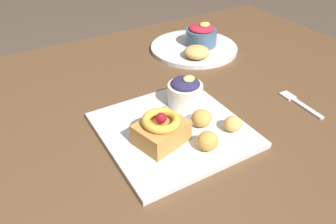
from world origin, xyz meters
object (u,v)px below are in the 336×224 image
object	(u,v)px
front_plate	(173,130)
back_ramekin	(201,35)
fork	(298,103)
fritter_front	(208,141)
fritter_back	(233,124)
back_plate	(194,48)
fritter_middle	(201,118)
berry_ramekin	(185,92)
cake_slice	(161,130)
back_pastry	(197,52)

from	to	relation	value
front_plate	back_ramekin	distance (m)	0.44
back_ramekin	front_plate	bearing A→B (deg)	-132.85
fork	front_plate	bearing A→B (deg)	82.24
fritter_front	fritter_back	xyz separation A→B (m)	(0.08, 0.02, -0.00)
fritter_front	fork	distance (m)	0.30
fork	fritter_back	bearing A→B (deg)	95.72
back_plate	fritter_middle	bearing A→B (deg)	-122.02
fritter_middle	fritter_back	xyz separation A→B (m)	(0.05, -0.05, -0.00)
berry_ramekin	fritter_front	size ratio (longest dim) A/B	1.92
berry_ramekin	fritter_front	distance (m)	0.16
berry_ramekin	back_ramekin	bearing A→B (deg)	48.65
fritter_back	fork	bearing A→B (deg)	2.93
cake_slice	back_plate	bearing A→B (deg)	47.90
back_plate	back_pastry	size ratio (longest dim) A/B	3.68
front_plate	fritter_front	bearing A→B (deg)	-75.58
cake_slice	fork	bearing A→B (deg)	-5.18
front_plate	berry_ramekin	distance (m)	0.10
berry_ramekin	fritter_back	bearing A→B (deg)	-76.94
berry_ramekin	fork	distance (m)	0.28
front_plate	back_pastry	bearing A→B (deg)	47.10
fritter_front	fritter_back	distance (m)	0.08
fritter_front	back_plate	size ratio (longest dim) A/B	0.15
fritter_back	cake_slice	bearing A→B (deg)	163.30
back_ramekin	fork	size ratio (longest dim) A/B	0.77
front_plate	berry_ramekin	bearing A→B (deg)	41.80
front_plate	berry_ramekin	size ratio (longest dim) A/B	3.57
front_plate	back_plate	bearing A→B (deg)	49.78
fritter_back	front_plate	bearing A→B (deg)	145.71
fritter_back	back_plate	distance (m)	0.43
fritter_back	back_plate	size ratio (longest dim) A/B	0.14
fritter_back	back_pastry	size ratio (longest dim) A/B	0.52
berry_ramekin	back_plate	size ratio (longest dim) A/B	0.30
back_plate	fritter_back	bearing A→B (deg)	-113.40
fritter_back	back_pastry	distance (m)	0.35
fritter_back	back_ramekin	xyz separation A→B (m)	(0.19, 0.39, 0.02)
front_plate	fritter_back	world-z (taller)	fritter_back
cake_slice	back_pastry	bearing A→B (deg)	45.16
fritter_front	back_ramekin	xyz separation A→B (m)	(0.27, 0.41, 0.01)
fritter_back	back_pastry	world-z (taller)	back_pastry
fritter_middle	back_plate	xyz separation A→B (m)	(0.22, 0.34, -0.02)
back_plate	fritter_front	bearing A→B (deg)	-121.06
back_pastry	cake_slice	bearing A→B (deg)	-134.84
fork	fritter_front	bearing A→B (deg)	99.03
front_plate	fork	distance (m)	0.32
fritter_back	back_ramekin	size ratio (longest dim) A/B	0.40
front_plate	cake_slice	world-z (taller)	cake_slice
cake_slice	back_plate	size ratio (longest dim) A/B	0.42
berry_ramekin	fritter_middle	bearing A→B (deg)	-99.95
front_plate	fork	size ratio (longest dim) A/B	2.28
fritter_middle	back_plate	world-z (taller)	fritter_middle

